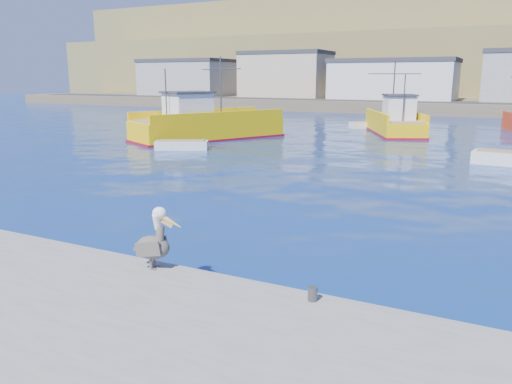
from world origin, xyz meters
TOP-DOWN VIEW (x-y plane):
  - ground at (0.00, 0.00)m, footprint 260.00×260.00m
  - dock_bollards at (0.60, -3.40)m, footprint 36.20×0.20m
  - far_shore at (0.00, 109.20)m, footprint 200.00×81.00m
  - trawler_yellow_a at (-15.90, 22.40)m, footprint 9.58×13.27m
  - trawler_yellow_b at (-2.81, 33.36)m, footprint 7.31×10.60m
  - skiff_left at (-14.18, 16.51)m, footprint 3.84×2.81m
  - skiff_extra at (-6.25, 37.49)m, footprint 3.61×3.35m
  - pelican at (-1.01, -3.42)m, footprint 1.24×0.70m

SIDE VIEW (x-z plane):
  - ground at x=0.00m, z-range 0.00..0.00m
  - skiff_left at x=-14.18m, z-range -0.14..0.65m
  - skiff_extra at x=-6.25m, z-range -0.14..0.65m
  - dock_bollards at x=0.60m, z-range 0.50..0.80m
  - trawler_yellow_b at x=-2.81m, z-range -2.20..4.15m
  - trawler_yellow_a at x=-15.90m, z-range -2.23..4.47m
  - pelican at x=-1.01m, z-range 0.39..1.92m
  - far_shore at x=0.00m, z-range -3.02..20.98m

